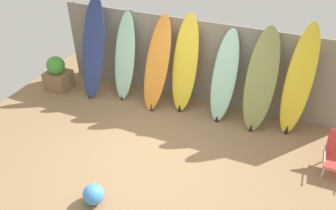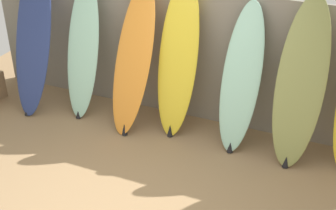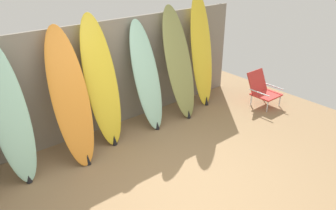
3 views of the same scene
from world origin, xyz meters
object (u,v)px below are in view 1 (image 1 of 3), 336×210
(surfboard_seafoam_1, at_px, (125,58))
(surfboard_yellow_3, at_px, (185,65))
(surfboard_seafoam_4, at_px, (224,77))
(surfboard_orange_2, at_px, (157,65))
(surfboard_olive_5, at_px, (261,81))
(planter_box, at_px, (58,74))
(surfboard_yellow_6, at_px, (299,82))
(beach_ball, at_px, (93,194))
(surfboard_navy_0, at_px, (93,48))

(surfboard_seafoam_1, relative_size, surfboard_yellow_3, 0.93)
(surfboard_seafoam_1, relative_size, surfboard_seafoam_4, 1.03)
(surfboard_orange_2, bearing_deg, surfboard_olive_5, 2.44)
(surfboard_seafoam_4, distance_m, planter_box, 3.83)
(surfboard_seafoam_1, relative_size, surfboard_orange_2, 0.98)
(surfboard_yellow_6, bearing_deg, surfboard_yellow_3, -178.48)
(beach_ball, bearing_deg, surfboard_navy_0, 121.41)
(surfboard_navy_0, relative_size, planter_box, 2.66)
(surfboard_orange_2, bearing_deg, surfboard_seafoam_4, 4.73)
(surfboard_navy_0, relative_size, surfboard_orange_2, 1.11)
(surfboard_navy_0, height_order, planter_box, surfboard_navy_0)
(surfboard_navy_0, relative_size, surfboard_olive_5, 1.08)
(surfboard_yellow_6, relative_size, beach_ball, 6.61)
(surfboard_seafoam_1, height_order, beach_ball, surfboard_seafoam_1)
(surfboard_orange_2, bearing_deg, surfboard_seafoam_1, 174.89)
(planter_box, relative_size, beach_ball, 2.48)
(surfboard_seafoam_1, height_order, surfboard_yellow_3, surfboard_yellow_3)
(surfboard_navy_0, xyz_separation_m, surfboard_yellow_3, (2.05, 0.16, -0.07))
(surfboard_orange_2, distance_m, surfboard_yellow_6, 2.73)
(surfboard_seafoam_1, bearing_deg, surfboard_olive_5, 0.36)
(surfboard_navy_0, xyz_separation_m, surfboard_olive_5, (3.57, 0.13, -0.08))
(surfboard_yellow_3, height_order, planter_box, surfboard_yellow_3)
(planter_box, xyz_separation_m, beach_ball, (2.60, -2.52, -0.20))
(surfboard_olive_5, bearing_deg, surfboard_seafoam_1, -179.64)
(surfboard_yellow_6, bearing_deg, surfboard_seafoam_4, -177.10)
(surfboard_seafoam_1, xyz_separation_m, surfboard_olive_5, (2.86, 0.02, 0.05))
(surfboard_orange_2, xyz_separation_m, surfboard_yellow_6, (2.72, 0.18, 0.11))
(surfboard_yellow_6, height_order, planter_box, surfboard_yellow_6)
(surfboard_yellow_3, height_order, surfboard_yellow_6, surfboard_yellow_6)
(surfboard_olive_5, distance_m, planter_box, 4.52)
(surfboard_navy_0, distance_m, beach_ball, 3.39)
(surfboard_seafoam_4, distance_m, beach_ball, 3.25)
(surfboard_yellow_6, bearing_deg, surfboard_seafoam_1, -178.18)
(planter_box, bearing_deg, surfboard_olive_5, 5.04)
(surfboard_yellow_3, xyz_separation_m, surfboard_yellow_6, (2.16, 0.06, 0.06))
(surfboard_navy_0, xyz_separation_m, surfboard_seafoam_4, (2.87, 0.15, -0.16))
(surfboard_orange_2, bearing_deg, surfboard_yellow_3, 12.55)
(surfboard_yellow_6, bearing_deg, beach_ball, -129.81)
(surfboard_yellow_3, xyz_separation_m, surfboard_seafoam_4, (0.82, -0.01, -0.10))
(planter_box, bearing_deg, surfboard_seafoam_1, 13.21)
(surfboard_navy_0, relative_size, surfboard_yellow_3, 1.06)
(surfboard_seafoam_1, height_order, surfboard_seafoam_4, surfboard_seafoam_1)
(surfboard_orange_2, bearing_deg, surfboard_navy_0, -178.49)
(surfboard_olive_5, height_order, surfboard_yellow_6, surfboard_yellow_6)
(surfboard_orange_2, height_order, surfboard_yellow_6, surfboard_yellow_6)
(surfboard_seafoam_1, height_order, surfboard_yellow_6, surfboard_yellow_6)
(surfboard_seafoam_1, relative_size, surfboard_yellow_6, 0.88)
(beach_ball, bearing_deg, surfboard_orange_2, 94.27)
(surfboard_olive_5, relative_size, planter_box, 2.46)
(surfboard_navy_0, xyz_separation_m, beach_ball, (1.70, -2.79, -0.89))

